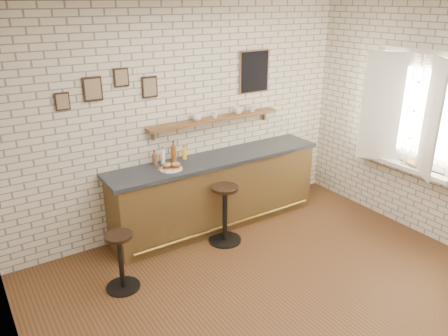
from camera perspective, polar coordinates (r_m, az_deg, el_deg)
The scene contains 21 objects.
ground at distance 5.02m, azimuth 6.94°, elevation -15.88°, with size 5.00×5.00×0.00m, color brown.
bar_counter at distance 6.09m, azimuth -0.92°, elevation -3.04°, with size 3.10×0.65×1.01m.
sandwich_plate at distance 5.52m, azimuth -6.95°, elevation -0.12°, with size 0.28×0.28×0.01m, color white.
ciabatta_sandwich at distance 5.51m, azimuth -6.87°, elevation 0.32°, with size 0.23×0.16×0.07m.
potato_chips at distance 5.51m, azimuth -7.06°, elevation -0.07°, with size 0.27×0.19×0.00m.
bitters_bottle_brown at distance 5.66m, azimuth -9.04°, elevation 1.13°, with size 0.06×0.06×0.20m.
bitters_bottle_white at distance 5.70m, azimuth -8.02°, elevation 1.44°, with size 0.06×0.06×0.23m.
bitters_bottle_amber at distance 5.76m, azimuth -6.60°, elevation 1.93°, with size 0.07×0.07×0.27m.
condiment_bottle_yellow at distance 5.83m, azimuth -5.21°, elevation 1.91°, with size 0.06×0.06×0.19m.
bar_stool_left at distance 4.98m, azimuth -13.35°, elevation -11.58°, with size 0.40×0.40×0.68m.
bar_stool_right at distance 5.70m, azimuth 0.12°, elevation -5.80°, with size 0.44×0.44×0.79m.
wall_shelf at distance 5.98m, azimuth -1.14°, elevation 6.38°, with size 2.00×0.18×0.18m.
shelf_cup_a at distance 5.81m, azimuth -3.58°, elevation 6.69°, with size 0.14×0.14×0.11m, color white.
shelf_cup_b at distance 5.95m, azimuth -1.22°, elevation 7.00°, with size 0.10×0.10×0.09m, color white.
shelf_cup_c at distance 6.16m, azimuth 1.86°, elevation 7.53°, with size 0.13×0.13×0.10m, color white.
shelf_cup_d at distance 6.30m, azimuth 3.72°, elevation 7.76°, with size 0.10×0.10×0.09m, color white.
back_wall_decor at distance 5.83m, azimuth -3.08°, elevation 11.69°, with size 2.96×0.02×0.56m.
window_sill at distance 6.39m, azimuth 22.35°, elevation 0.31°, with size 0.20×1.35×0.06m.
casement_window at distance 6.15m, azimuth 23.09°, elevation 6.76°, with size 0.40×1.30×1.56m.
book_lower at distance 6.32m, azimuth 22.91°, elevation 0.38°, with size 0.16×0.21×0.02m, color tan.
book_upper at distance 6.31m, azimuth 23.02°, elevation 0.50°, with size 0.16×0.22×0.02m, color tan.
Camera 1 is at (-2.65, -3.00, 3.03)m, focal length 35.00 mm.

